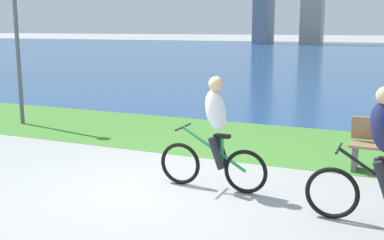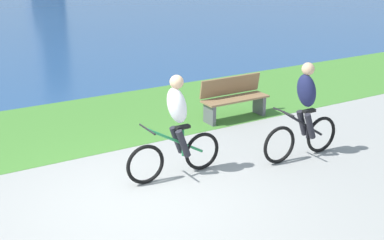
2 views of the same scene
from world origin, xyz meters
The scene contains 6 objects.
ground_plane centered at (0.00, 0.00, 0.00)m, with size 300.00×300.00×0.00m, color #9E9E99.
grass_strip_bayside centered at (0.00, 3.77, 0.00)m, with size 120.00×3.48×0.01m, color #478433.
bay_water_surface centered at (0.00, 40.77, 0.00)m, with size 300.00×70.52×0.00m, color navy.
cyclist_lead centered at (0.88, 0.52, 0.84)m, with size 1.70×0.52×1.69m.
cyclist_trailing centered at (3.17, 0.06, 0.84)m, with size 1.65×0.52×1.71m.
lamppost_tall centered at (-5.32, 3.19, 2.51)m, with size 0.28×0.28×3.82m.
Camera 1 is at (3.32, -5.86, 2.38)m, focal length 44.58 mm.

